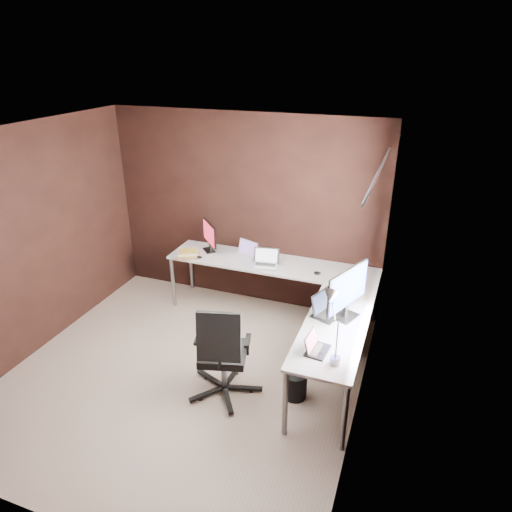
{
  "coord_description": "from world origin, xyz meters",
  "views": [
    {
      "loc": [
        2.06,
        -3.4,
        3.19
      ],
      "look_at": [
        0.47,
        0.95,
        1.06
      ],
      "focal_mm": 32.0,
      "sensor_mm": 36.0,
      "label": 1
    }
  ],
  "objects_px": {
    "laptop_white": "(245,253)",
    "office_chair": "(223,368)",
    "laptop_black_small": "(315,347)",
    "desk_lamp": "(332,317)",
    "monitor_left": "(210,235)",
    "laptop_silver": "(266,262)",
    "monitor_right": "(348,290)",
    "laptop_black_big": "(326,309)",
    "drawer_pedestal": "(340,320)",
    "book_stack": "(188,254)",
    "wastebasket": "(295,385)"
  },
  "relations": [
    {
      "from": "laptop_black_big",
      "to": "wastebasket",
      "type": "bearing_deg",
      "value": -179.53
    },
    {
      "from": "laptop_black_small",
      "to": "desk_lamp",
      "type": "distance_m",
      "value": 0.4
    },
    {
      "from": "drawer_pedestal",
      "to": "laptop_black_small",
      "type": "height_order",
      "value": "laptop_black_small"
    },
    {
      "from": "monitor_right",
      "to": "laptop_silver",
      "type": "relative_size",
      "value": 1.8
    },
    {
      "from": "monitor_left",
      "to": "office_chair",
      "type": "height_order",
      "value": "monitor_left"
    },
    {
      "from": "drawer_pedestal",
      "to": "desk_lamp",
      "type": "relative_size",
      "value": 0.92
    },
    {
      "from": "monitor_right",
      "to": "laptop_white",
      "type": "relative_size",
      "value": 1.75
    },
    {
      "from": "laptop_black_small",
      "to": "office_chair",
      "type": "xyz_separation_m",
      "value": [
        -0.9,
        -0.02,
        -0.47
      ]
    },
    {
      "from": "laptop_white",
      "to": "laptop_black_small",
      "type": "relative_size",
      "value": 1.3
    },
    {
      "from": "book_stack",
      "to": "laptop_black_big",
      "type": "bearing_deg",
      "value": -20.69
    },
    {
      "from": "laptop_black_big",
      "to": "laptop_white",
      "type": "bearing_deg",
      "value": 72.68
    },
    {
      "from": "monitor_left",
      "to": "desk_lamp",
      "type": "bearing_deg",
      "value": 5.09
    },
    {
      "from": "laptop_silver",
      "to": "desk_lamp",
      "type": "relative_size",
      "value": 0.52
    },
    {
      "from": "monitor_right",
      "to": "office_chair",
      "type": "distance_m",
      "value": 1.44
    },
    {
      "from": "monitor_right",
      "to": "office_chair",
      "type": "height_order",
      "value": "monitor_right"
    },
    {
      "from": "monitor_left",
      "to": "laptop_black_big",
      "type": "bearing_deg",
      "value": 16.84
    },
    {
      "from": "laptop_black_small",
      "to": "desk_lamp",
      "type": "relative_size",
      "value": 0.41
    },
    {
      "from": "laptop_silver",
      "to": "laptop_black_small",
      "type": "distance_m",
      "value": 1.78
    },
    {
      "from": "monitor_left",
      "to": "office_chair",
      "type": "distance_m",
      "value": 2.02
    },
    {
      "from": "laptop_black_big",
      "to": "book_stack",
      "type": "xyz_separation_m",
      "value": [
        -1.96,
        0.74,
        -0.01
      ]
    },
    {
      "from": "wastebasket",
      "to": "desk_lamp",
      "type": "bearing_deg",
      "value": -34.49
    },
    {
      "from": "laptop_black_small",
      "to": "wastebasket",
      "type": "relative_size",
      "value": 0.98
    },
    {
      "from": "monitor_left",
      "to": "laptop_white",
      "type": "relative_size",
      "value": 1.11
    },
    {
      "from": "monitor_left",
      "to": "laptop_silver",
      "type": "distance_m",
      "value": 0.87
    },
    {
      "from": "laptop_white",
      "to": "laptop_black_big",
      "type": "bearing_deg",
      "value": -18.2
    },
    {
      "from": "monitor_left",
      "to": "laptop_white",
      "type": "bearing_deg",
      "value": 44.87
    },
    {
      "from": "book_stack",
      "to": "monitor_left",
      "type": "bearing_deg",
      "value": 55.83
    },
    {
      "from": "monitor_right",
      "to": "desk_lamp",
      "type": "xyz_separation_m",
      "value": [
        -0.02,
        -0.71,
        0.11
      ]
    },
    {
      "from": "monitor_left",
      "to": "laptop_white",
      "type": "distance_m",
      "value": 0.53
    },
    {
      "from": "laptop_black_small",
      "to": "office_chair",
      "type": "bearing_deg",
      "value": 97.37
    },
    {
      "from": "laptop_silver",
      "to": "laptop_black_big",
      "type": "relative_size",
      "value": 0.84
    },
    {
      "from": "office_chair",
      "to": "laptop_black_small",
      "type": "bearing_deg",
      "value": -13.79
    },
    {
      "from": "laptop_black_big",
      "to": "drawer_pedestal",
      "type": "bearing_deg",
      "value": 15.12
    },
    {
      "from": "monitor_right",
      "to": "book_stack",
      "type": "relative_size",
      "value": 1.95
    },
    {
      "from": "book_stack",
      "to": "desk_lamp",
      "type": "distance_m",
      "value": 2.61
    },
    {
      "from": "monitor_right",
      "to": "laptop_silver",
      "type": "xyz_separation_m",
      "value": [
        -1.13,
        0.84,
        -0.26
      ]
    },
    {
      "from": "monitor_right",
      "to": "laptop_black_small",
      "type": "relative_size",
      "value": 2.27
    },
    {
      "from": "book_stack",
      "to": "wastebasket",
      "type": "xyz_separation_m",
      "value": [
        1.78,
        -1.21,
        -0.63
      ]
    },
    {
      "from": "laptop_white",
      "to": "laptop_black_big",
      "type": "distance_m",
      "value": 1.61
    },
    {
      "from": "wastebasket",
      "to": "book_stack",
      "type": "bearing_deg",
      "value": 145.87
    },
    {
      "from": "wastebasket",
      "to": "monitor_right",
      "type": "bearing_deg",
      "value": 51.77
    },
    {
      "from": "monitor_right",
      "to": "laptop_black_big",
      "type": "height_order",
      "value": "monitor_right"
    },
    {
      "from": "wastebasket",
      "to": "office_chair",
      "type": "bearing_deg",
      "value": -163.52
    },
    {
      "from": "laptop_black_big",
      "to": "monitor_left",
      "type": "bearing_deg",
      "value": 81.12
    },
    {
      "from": "drawer_pedestal",
      "to": "monitor_left",
      "type": "height_order",
      "value": "monitor_left"
    },
    {
      "from": "drawer_pedestal",
      "to": "wastebasket",
      "type": "distance_m",
      "value": 1.1
    },
    {
      "from": "laptop_white",
      "to": "office_chair",
      "type": "xyz_separation_m",
      "value": [
        0.41,
        -1.67,
        -0.47
      ]
    },
    {
      "from": "laptop_white",
      "to": "office_chair",
      "type": "relative_size",
      "value": 0.34
    },
    {
      "from": "drawer_pedestal",
      "to": "office_chair",
      "type": "bearing_deg",
      "value": -126.01
    },
    {
      "from": "book_stack",
      "to": "office_chair",
      "type": "distance_m",
      "value": 1.85
    }
  ]
}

